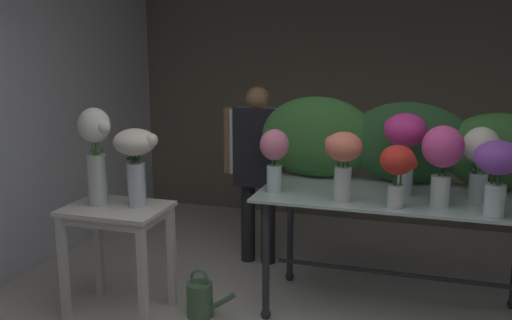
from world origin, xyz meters
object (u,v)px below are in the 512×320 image
at_px(side_table_white, 117,224).
at_px(vase_white_roses_tall, 95,149).
at_px(watering_can, 200,299).
at_px(vase_cream_lisianthus_tall, 136,155).
at_px(vase_rosy_freesia, 274,154).
at_px(vase_coral_peonies, 343,157).
at_px(display_table_glass, 396,214).
at_px(vase_magenta_ranunculus, 404,141).
at_px(florist, 258,155).
at_px(vase_scarlet_carnations, 397,167).
at_px(vase_ivory_snapdragons, 481,154).
at_px(vase_fuchsia_roses, 443,155).
at_px(vase_violet_anemones, 498,167).

distance_m(side_table_white, vase_white_roses_tall, 0.53).
bearing_deg(watering_can, vase_cream_lisianthus_tall, -171.77).
relative_size(vase_rosy_freesia, vase_white_roses_tall, 0.65).
bearing_deg(vase_coral_peonies, display_table_glass, 40.44).
bearing_deg(vase_magenta_ranunculus, vase_cream_lisianthus_tall, -164.15).
distance_m(florist, vase_scarlet_carnations, 1.53).
bearing_deg(watering_can, vase_scarlet_carnations, 5.00).
xyz_separation_m(vase_white_roses_tall, watering_can, (0.69, 0.11, -1.03)).
xyz_separation_m(vase_coral_peonies, vase_rosy_freesia, (-0.47, 0.09, -0.03)).
relative_size(vase_ivory_snapdragons, vase_coral_peonies, 1.05).
height_order(vase_cream_lisianthus_tall, watering_can, vase_cream_lisianthus_tall).
distance_m(vase_magenta_ranunculus, vase_coral_peonies, 0.45).
height_order(vase_rosy_freesia, vase_fuchsia_roses, vase_fuchsia_roses).
bearing_deg(vase_ivory_snapdragons, side_table_white, -166.14).
xyz_separation_m(vase_violet_anemones, vase_cream_lisianthus_tall, (-2.24, -0.16, -0.04)).
relative_size(side_table_white, vase_fuchsia_roses, 1.52).
distance_m(side_table_white, vase_cream_lisianthus_tall, 0.49).
xyz_separation_m(display_table_glass, vase_scarlet_carnations, (0.01, -0.33, 0.39)).
distance_m(side_table_white, vase_rosy_freesia, 1.17).
bearing_deg(vase_rosy_freesia, vase_violet_anemones, -6.46).
xyz_separation_m(florist, watering_can, (-0.08, -1.07, -0.81)).
relative_size(vase_rosy_freesia, watering_can, 1.22).
bearing_deg(vase_magenta_ranunculus, vase_ivory_snapdragons, 4.60).
xyz_separation_m(vase_magenta_ranunculus, watering_can, (-1.28, -0.42, -1.10)).
height_order(side_table_white, vase_coral_peonies, vase_coral_peonies).
height_order(side_table_white, vase_violet_anemones, vase_violet_anemones).
xyz_separation_m(display_table_glass, side_table_white, (-1.81, -0.55, -0.07)).
xyz_separation_m(vase_rosy_freesia, watering_can, (-0.45, -0.25, -1.00)).
xyz_separation_m(vase_scarlet_carnations, vase_fuchsia_roses, (0.26, 0.11, 0.07)).
relative_size(side_table_white, vase_cream_lisianthus_tall, 1.46).
relative_size(side_table_white, watering_can, 2.19).
xyz_separation_m(vase_magenta_ranunculus, vase_violet_anemones, (0.54, -0.32, -0.07)).
xyz_separation_m(vase_ivory_snapdragons, vase_magenta_ranunculus, (-0.47, -0.04, 0.06)).
bearing_deg(vase_white_roses_tall, vase_ivory_snapdragons, 13.14).
bearing_deg(watering_can, side_table_white, -168.76).
relative_size(vase_violet_anemones, vase_cream_lisianthus_tall, 0.85).
height_order(vase_ivory_snapdragons, vase_violet_anemones, vase_ivory_snapdragons).
distance_m(vase_ivory_snapdragons, vase_coral_peonies, 0.89).
relative_size(vase_magenta_ranunculus, vase_fuchsia_roses, 1.08).
distance_m(vase_ivory_snapdragons, vase_scarlet_carnations, 0.61).
height_order(vase_magenta_ranunculus, vase_cream_lisianthus_tall, vase_magenta_ranunculus).
xyz_separation_m(display_table_glass, watering_can, (-1.25, -0.44, -0.60)).
distance_m(vase_fuchsia_roses, watering_can, 1.87).
relative_size(display_table_glass, vase_ivory_snapdragons, 3.88).
bearing_deg(vase_scarlet_carnations, vase_magenta_ranunculus, 86.33).
bearing_deg(vase_rosy_freesia, vase_white_roses_tall, -162.23).
distance_m(vase_coral_peonies, vase_scarlet_carnations, 0.34).
height_order(side_table_white, vase_ivory_snapdragons, vase_ivory_snapdragons).
xyz_separation_m(side_table_white, watering_can, (0.55, 0.11, -0.52)).
height_order(vase_ivory_snapdragons, vase_scarlet_carnations, vase_ivory_snapdragons).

